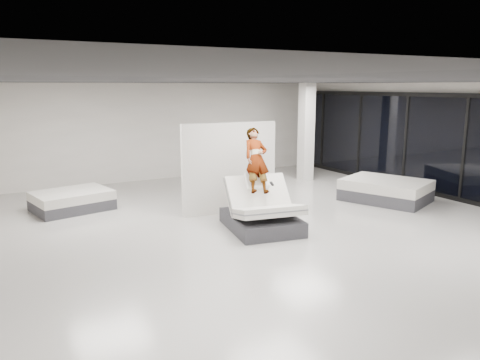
% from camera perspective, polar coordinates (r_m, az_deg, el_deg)
% --- Properties ---
extents(room, '(14.00, 14.04, 3.20)m').
position_cam_1_polar(room, '(9.74, 4.99, 2.45)').
color(room, '#ACA9A3').
rests_on(room, ground).
extents(hero_bed, '(1.69, 2.06, 1.23)m').
position_cam_1_polar(hero_bed, '(10.26, 2.68, -4.11)').
color(hero_bed, '#35353A').
rests_on(hero_bed, floor).
extents(person, '(0.83, 1.61, 1.13)m').
position_cam_1_polar(person, '(10.38, 2.05, 0.77)').
color(person, slate).
rests_on(person, hero_bed).
extents(remote, '(0.07, 0.15, 0.08)m').
position_cam_1_polar(remote, '(10.17, 3.90, -0.45)').
color(remote, black).
rests_on(remote, person).
extents(divider_panel, '(2.46, 0.31, 2.24)m').
position_cam_1_polar(divider_panel, '(11.54, -1.27, 1.48)').
color(divider_panel, silver).
rests_on(divider_panel, floor).
extents(flat_bed_right_far, '(2.31, 2.60, 0.59)m').
position_cam_1_polar(flat_bed_right_far, '(13.44, 17.34, -1.20)').
color(flat_bed_right_far, '#35353A').
rests_on(flat_bed_right_far, floor).
extents(flat_bed_left_far, '(2.04, 1.69, 0.50)m').
position_cam_1_polar(flat_bed_left_far, '(12.63, -19.80, -2.38)').
color(flat_bed_left_far, '#35353A').
rests_on(flat_bed_left_far, floor).
extents(column, '(0.40, 0.40, 3.20)m').
position_cam_1_polar(column, '(15.68, 8.07, 5.78)').
color(column, silver).
rests_on(column, floor).
extents(storefront_glazing, '(0.12, 13.40, 2.92)m').
position_cam_1_polar(storefront_glazing, '(13.91, 25.70, 3.44)').
color(storefront_glazing, '#1C202F').
rests_on(storefront_glazing, floor).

